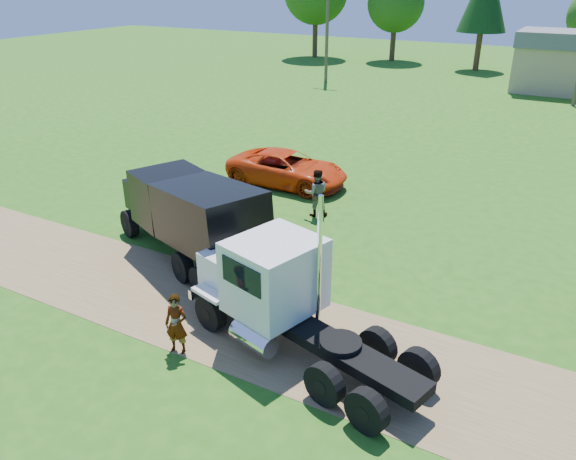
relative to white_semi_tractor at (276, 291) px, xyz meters
The scene contains 9 objects.
ground 2.09m from the white_semi_tractor, behind, with size 140.00×140.00×0.00m, color #245913.
dirt_track 2.08m from the white_semi_tractor, behind, with size 120.00×4.20×0.01m, color brown.
white_semi_tractor is the anchor object (origin of this frame).
black_dump_truck 5.39m from the white_semi_tractor, 151.97° to the left, with size 7.29×4.79×3.16m.
orange_pickup 11.92m from the white_semi_tractor, 117.90° to the left, with size 2.55×5.52×1.53m, color red.
spectator_a 2.65m from the white_semi_tractor, 137.77° to the right, with size 0.60×0.40×1.65m, color #999999.
spectator_b 8.43m from the white_semi_tractor, 109.46° to the left, with size 0.93×0.73×1.92m, color #999999.
tan_shed 40.31m from the white_semi_tractor, 86.44° to the left, with size 6.20×5.40×4.70m.
tree_row 49.07m from the white_semi_tractor, 93.64° to the left, with size 55.94×10.60×10.53m.
Camera 1 is at (7.81, -10.91, 8.91)m, focal length 35.00 mm.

